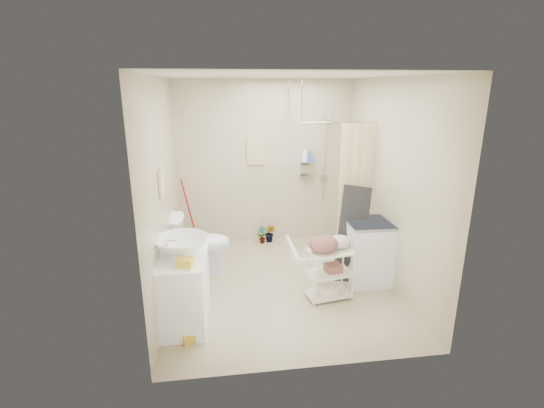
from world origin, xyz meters
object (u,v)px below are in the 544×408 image
(vanity, at_px, (185,288))
(laundry_rack, at_px, (330,270))
(toilet, at_px, (200,244))
(washing_machine, at_px, (367,251))

(vanity, height_order, laundry_rack, vanity)
(laundry_rack, bearing_deg, toilet, 139.90)
(vanity, distance_m, toilet, 1.20)
(toilet, bearing_deg, vanity, 177.04)
(vanity, bearing_deg, laundry_rack, 11.80)
(vanity, xyz_separation_m, toilet, (0.12, 1.20, 0.02))
(vanity, distance_m, washing_machine, 2.39)
(toilet, height_order, laundry_rack, toilet)
(vanity, relative_size, washing_machine, 1.09)
(vanity, distance_m, laundry_rack, 1.71)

